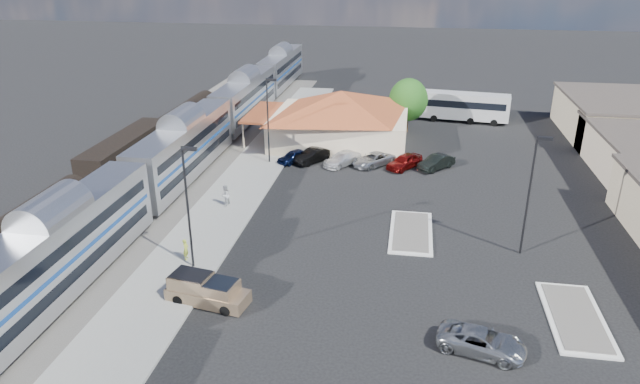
% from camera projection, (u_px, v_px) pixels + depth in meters
% --- Properties ---
extents(ground, '(280.00, 280.00, 0.00)m').
position_uv_depth(ground, '(358.00, 241.00, 43.87)').
color(ground, black).
rests_on(ground, ground).
extents(railbed, '(16.00, 100.00, 0.12)m').
position_uv_depth(railbed, '(147.00, 185.00, 54.26)').
color(railbed, '#4C4944').
rests_on(railbed, ground).
extents(platform, '(5.50, 92.00, 0.18)m').
position_uv_depth(platform, '(232.00, 199.00, 51.09)').
color(platform, gray).
rests_on(platform, ground).
extents(passenger_train, '(3.00, 104.00, 5.55)m').
position_uv_depth(passenger_train, '(185.00, 150.00, 55.08)').
color(passenger_train, silver).
rests_on(passenger_train, ground).
extents(freight_cars, '(2.80, 46.00, 4.00)m').
position_uv_depth(freight_cars, '(127.00, 157.00, 56.12)').
color(freight_cars, black).
rests_on(freight_cars, ground).
extents(station_depot, '(18.35, 12.24, 6.20)m').
position_uv_depth(station_depot, '(340.00, 117.00, 65.19)').
color(station_depot, beige).
rests_on(station_depot, ground).
extents(traffic_island_south, '(3.30, 7.50, 0.21)m').
position_uv_depth(traffic_island_south, '(411.00, 232.00, 45.05)').
color(traffic_island_south, silver).
rests_on(traffic_island_south, ground).
extents(traffic_island_north, '(3.30, 7.50, 0.21)m').
position_uv_depth(traffic_island_north, '(575.00, 317.00, 34.46)').
color(traffic_island_north, silver).
rests_on(traffic_island_north, ground).
extents(lamp_plat_s, '(1.08, 0.25, 9.00)m').
position_uv_depth(lamp_plat_s, '(188.00, 199.00, 37.97)').
color(lamp_plat_s, black).
rests_on(lamp_plat_s, ground).
extents(lamp_plat_n, '(1.08, 0.25, 9.00)m').
position_uv_depth(lamp_plat_n, '(269.00, 114.00, 58.00)').
color(lamp_plat_n, black).
rests_on(lamp_plat_n, ground).
extents(lamp_lot, '(1.08, 0.25, 9.00)m').
position_uv_depth(lamp_lot, '(531.00, 186.00, 40.00)').
color(lamp_lot, black).
rests_on(lamp_lot, ground).
extents(tree_depot, '(4.71, 4.71, 6.63)m').
position_uv_depth(tree_depot, '(408.00, 100.00, 69.17)').
color(tree_depot, '#382314').
rests_on(tree_depot, ground).
extents(pickup_truck, '(5.45, 2.78, 1.80)m').
position_uv_depth(pickup_truck, '(208.00, 291.00, 35.77)').
color(pickup_truck, '#A08363').
rests_on(pickup_truck, ground).
extents(suv, '(5.28, 3.43, 1.35)m').
position_uv_depth(suv, '(482.00, 341.00, 31.40)').
color(suv, '#96999D').
rests_on(suv, ground).
extents(coach_bus, '(11.90, 3.98, 3.75)m').
position_uv_depth(coach_bus, '(463.00, 105.00, 74.30)').
color(coach_bus, silver).
rests_on(coach_bus, ground).
extents(person_a, '(0.39, 0.58, 1.57)m').
position_uv_depth(person_a, '(186.00, 249.00, 40.61)').
color(person_a, '#B3C33D').
rests_on(person_a, platform).
extents(person_b, '(0.88, 1.04, 1.89)m').
position_uv_depth(person_b, '(225.00, 195.00, 49.24)').
color(person_b, silver).
rests_on(person_b, platform).
extents(parked_car_a, '(3.60, 4.02, 1.32)m').
position_uv_depth(parked_car_a, '(294.00, 156.00, 60.15)').
color(parked_car_a, '#0C163C').
rests_on(parked_car_a, ground).
extents(parked_car_b, '(3.98, 4.54, 1.49)m').
position_uv_depth(parked_car_b, '(313.00, 156.00, 60.10)').
color(parked_car_b, black).
rests_on(parked_car_b, ground).
extents(parked_car_c, '(4.38, 5.02, 1.39)m').
position_uv_depth(parked_car_c, '(343.00, 159.00, 59.37)').
color(parked_car_c, silver).
rests_on(parked_car_c, ground).
extents(parked_car_d, '(4.96, 5.07, 1.35)m').
position_uv_depth(parked_car_d, '(374.00, 159.00, 59.17)').
color(parked_car_d, gray).
rests_on(parked_car_d, ground).
extents(parked_car_e, '(4.05, 4.63, 1.51)m').
position_uv_depth(parked_car_e, '(405.00, 161.00, 58.39)').
color(parked_car_e, maroon).
rests_on(parked_car_e, ground).
extents(parked_car_f, '(4.03, 4.31, 1.44)m').
position_uv_depth(parked_car_f, '(436.00, 162.00, 58.20)').
color(parked_car_f, black).
rests_on(parked_car_f, ground).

